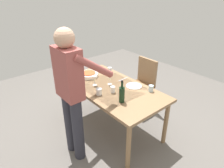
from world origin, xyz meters
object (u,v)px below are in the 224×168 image
(dinner_plate_near, at_px, (134,86))
(water_cup_near_left, at_px, (110,70))
(water_cup_far_left, at_px, (99,92))
(water_cup_near_right, at_px, (151,88))
(water_cup_far_right, at_px, (113,89))
(dining_table, at_px, (112,91))
(chair_near, at_px, (143,81))
(serving_bowl_pasta, at_px, (89,74))
(wine_glass_right, at_px, (94,79))
(person_server, at_px, (71,90))
(wine_bottle, at_px, (122,94))
(wine_glass_left, at_px, (110,78))

(dinner_plate_near, bearing_deg, water_cup_near_left, -2.69)
(dinner_plate_near, bearing_deg, water_cup_far_left, 75.96)
(water_cup_near_right, xyz_separation_m, water_cup_far_right, (0.32, 0.43, -0.00))
(dining_table, bearing_deg, chair_near, -81.37)
(dining_table, height_order, water_cup_far_right, water_cup_far_right)
(serving_bowl_pasta, bearing_deg, dinner_plate_near, -156.62)
(chair_near, xyz_separation_m, wine_glass_right, (0.08, 0.97, 0.31))
(person_server, height_order, water_cup_far_left, person_server)
(chair_near, relative_size, person_server, 0.54)
(water_cup_far_right, bearing_deg, water_cup_near_right, -126.57)
(water_cup_far_left, bearing_deg, water_cup_near_left, -50.89)
(water_cup_far_left, bearing_deg, wine_bottle, -161.26)
(dinner_plate_near, bearing_deg, wine_glass_right, 46.76)
(wine_bottle, bearing_deg, dining_table, -22.82)
(water_cup_far_right, bearing_deg, water_cup_near_left, -35.68)
(person_server, bearing_deg, chair_near, -82.13)
(water_cup_near_left, xyz_separation_m, dinner_plate_near, (-0.59, 0.03, -0.05))
(water_cup_far_left, relative_size, water_cup_far_right, 1.00)
(chair_near, height_order, serving_bowl_pasta, chair_near)
(water_cup_near_left, bearing_deg, serving_bowl_pasta, 70.04)
(wine_bottle, bearing_deg, wine_glass_right, -0.20)
(water_cup_near_right, distance_m, water_cup_far_right, 0.53)
(chair_near, distance_m, person_server, 1.58)
(person_server, xyz_separation_m, water_cup_near_left, (0.49, -0.98, -0.18))
(water_cup_near_left, height_order, water_cup_far_right, water_cup_near_left)
(wine_glass_right, bearing_deg, wine_glass_left, -122.31)
(wine_glass_right, bearing_deg, water_cup_far_left, 156.31)
(water_cup_far_left, bearing_deg, chair_near, -80.76)
(person_server, distance_m, serving_bowl_pasta, 0.91)
(wine_bottle, xyz_separation_m, water_cup_near_left, (0.79, -0.45, -0.06))
(wine_glass_right, height_order, dinner_plate_near, wine_glass_right)
(chair_near, bearing_deg, water_cup_near_left, 62.00)
(water_cup_near_left, relative_size, water_cup_far_right, 1.16)
(water_cup_near_left, relative_size, water_cup_far_left, 1.16)
(dining_table, xyz_separation_m, water_cup_far_left, (-0.05, 0.27, 0.12))
(wine_bottle, height_order, wine_glass_right, wine_bottle)
(water_cup_near_right, relative_size, serving_bowl_pasta, 0.30)
(dining_table, bearing_deg, person_server, 96.98)
(water_cup_far_right, bearing_deg, person_server, 86.11)
(wine_glass_left, height_order, dinner_plate_near, wine_glass_left)
(water_cup_near_right, bearing_deg, dinner_plate_near, 16.30)
(water_cup_near_left, distance_m, water_cup_far_right, 0.65)
(serving_bowl_pasta, bearing_deg, chair_near, -114.99)
(wine_bottle, relative_size, water_cup_near_left, 2.84)
(water_cup_near_left, distance_m, serving_bowl_pasta, 0.36)
(chair_near, distance_m, dinner_plate_near, 0.67)
(chair_near, distance_m, wine_bottle, 1.14)
(wine_bottle, xyz_separation_m, dinner_plate_near, (0.20, -0.42, -0.10))
(person_server, xyz_separation_m, wine_bottle, (-0.30, -0.53, -0.12))
(water_cup_far_right, height_order, dinner_plate_near, water_cup_far_right)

